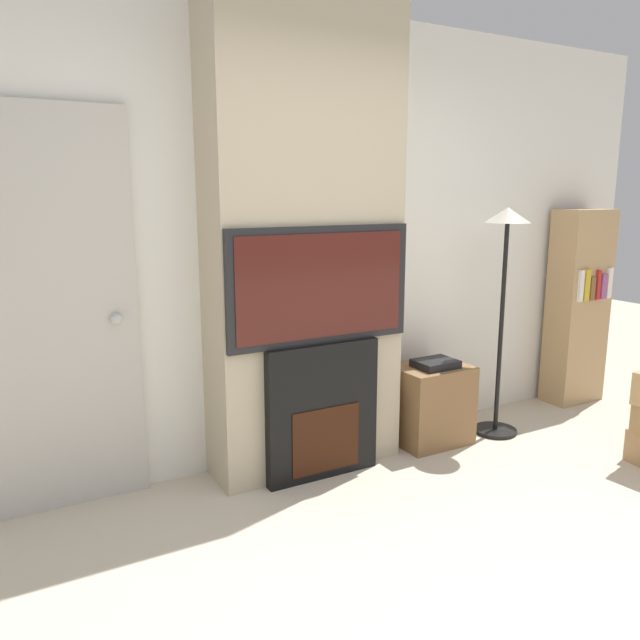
# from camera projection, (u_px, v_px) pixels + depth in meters

# --- Properties ---
(wall_back) EXTENTS (6.00, 0.06, 2.70)m
(wall_back) POSITION_uv_depth(u_px,v_px,m) (288.00, 242.00, 3.78)
(wall_back) COLOR silver
(wall_back) RESTS_ON ground_plane
(chimney_breast) EXTENTS (1.15, 0.36, 2.70)m
(chimney_breast) POSITION_uv_depth(u_px,v_px,m) (305.00, 245.00, 3.60)
(chimney_breast) COLOR #BCAD8E
(chimney_breast) RESTS_ON ground_plane
(fireplace) EXTENTS (0.71, 0.15, 0.81)m
(fireplace) POSITION_uv_depth(u_px,v_px,m) (320.00, 410.00, 3.63)
(fireplace) COLOR black
(fireplace) RESTS_ON ground_plane
(television) EXTENTS (1.13, 0.07, 0.66)m
(television) POSITION_uv_depth(u_px,v_px,m) (320.00, 285.00, 3.48)
(television) COLOR black
(television) RESTS_ON fireplace
(floor_lamp) EXTENTS (0.30, 0.30, 1.55)m
(floor_lamp) POSITION_uv_depth(u_px,v_px,m) (505.00, 268.00, 4.13)
(floor_lamp) COLOR black
(floor_lamp) RESTS_ON ground_plane
(media_stand) EXTENTS (0.49, 0.39, 0.58)m
(media_stand) POSITION_uv_depth(u_px,v_px,m) (430.00, 403.00, 4.15)
(media_stand) COLOR brown
(media_stand) RESTS_ON ground_plane
(bookshelf) EXTENTS (0.46, 0.28, 1.52)m
(bookshelf) POSITION_uv_depth(u_px,v_px,m) (578.00, 307.00, 4.89)
(bookshelf) COLOR tan
(bookshelf) RESTS_ON ground_plane
(entry_door) EXTENTS (0.83, 0.09, 2.08)m
(entry_door) POSITION_uv_depth(u_px,v_px,m) (55.00, 315.00, 3.15)
(entry_door) COLOR #BCB7AD
(entry_door) RESTS_ON ground_plane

